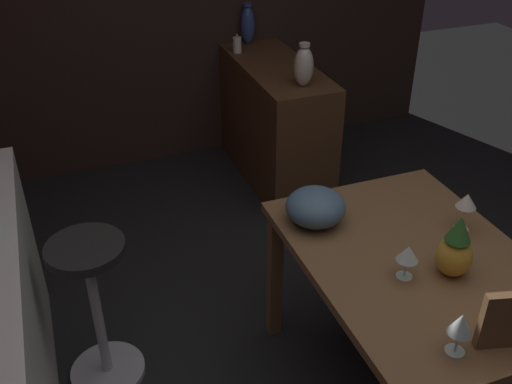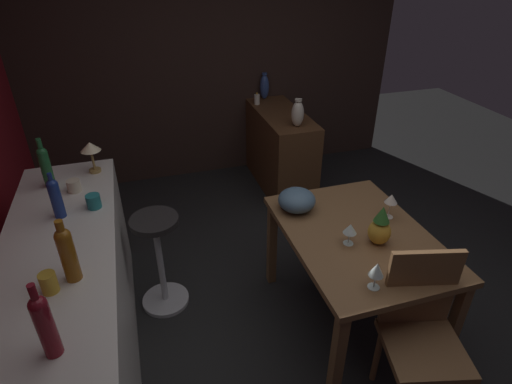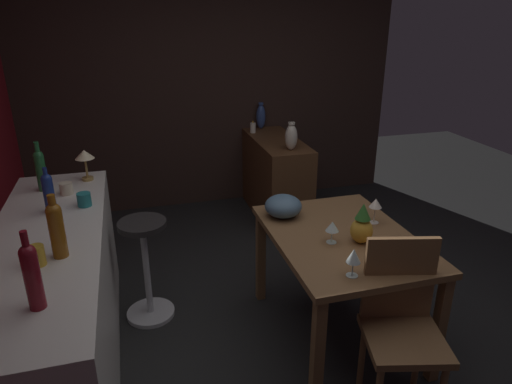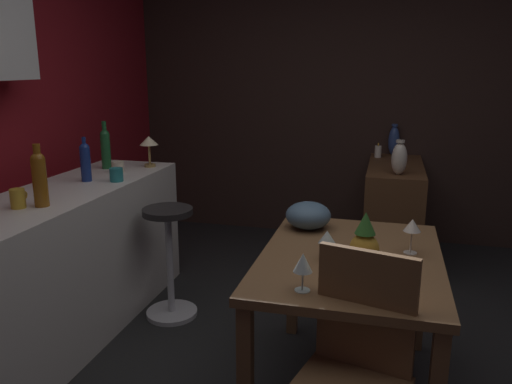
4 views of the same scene
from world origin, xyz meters
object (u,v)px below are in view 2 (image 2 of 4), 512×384
pineapple_centerpiece (380,228)px  bar_stool (160,260)px  counter_lamp (91,149)px  cup_teal (94,201)px  sideboard_cabinet (280,150)px  vase_ceramic_blue (264,87)px  wine_bottle_cobalt (56,197)px  fruit_bowl (297,200)px  cup_mustard (49,282)px  chair_near_window (421,330)px  wine_glass_center (391,199)px  wine_glass_right (350,229)px  wine_glass_left (377,270)px  vase_ceramic_ivory (298,114)px  dining_table (357,246)px  wine_bottle_green (45,165)px  cup_cream (74,186)px  wine_bottle_ruby (44,323)px  wine_bottle_amber (67,252)px  pillar_candle_tall (257,99)px

pineapple_centerpiece → bar_stool: bearing=62.4°
counter_lamp → cup_teal: bearing=-179.1°
pineapple_centerpiece → sideboard_cabinet: bearing=-4.1°
vase_ceramic_blue → wine_bottle_cobalt: bearing=136.0°
fruit_bowl → cup_teal: cup_teal is taller
cup_mustard → counter_lamp: bearing=-8.0°
pineapple_centerpiece → cup_teal: pineapple_centerpiece is taller
chair_near_window → bar_stool: 1.70m
wine_glass_center → cup_mustard: cup_mustard is taller
wine_glass_right → fruit_bowl: size_ratio=0.55×
wine_glass_left → wine_bottle_cobalt: bearing=59.4°
vase_ceramic_blue → wine_glass_left: bearing=173.1°
wine_glass_right → vase_ceramic_ivory: size_ratio=0.53×
dining_table → vase_ceramic_blue: size_ratio=4.09×
wine_bottle_green → cup_cream: size_ratio=2.84×
chair_near_window → cup_cream: bearing=51.5°
wine_glass_left → vase_ceramic_ivory: 2.05m
dining_table → pineapple_centerpiece: bearing=-149.7°
vase_ceramic_ivory → wine_glass_center: bearing=-178.2°
pineapple_centerpiece → cup_cream: 1.92m
wine_glass_left → cup_teal: 1.67m
wine_bottle_green → counter_lamp: size_ratio=1.51×
wine_glass_center → wine_bottle_ruby: size_ratio=0.49×
cup_mustard → vase_ceramic_ivory: vase_ceramic_ivory is taller
pineapple_centerpiece → cup_mustard: bearing=91.8°
chair_near_window → fruit_bowl: size_ratio=3.82×
counter_lamp → bar_stool: bearing=-143.9°
wine_bottle_amber → wine_bottle_ruby: (-0.42, 0.05, 0.00)m
wine_bottle_green → vase_ceramic_ivory: bearing=-71.0°
sideboard_cabinet → vase_ceramic_blue: size_ratio=3.88×
counter_lamp → wine_bottle_amber: bearing=176.5°
wine_bottle_cobalt → wine_bottle_amber: bearing=-169.3°
fruit_bowl → pillar_candle_tall: bearing=-9.5°
wine_bottle_green → wine_bottle_ruby: 1.42m
chair_near_window → wine_bottle_green: bearing=51.7°
wine_glass_left → cup_mustard: size_ratio=1.45×
wine_glass_right → fruit_bowl: fruit_bowl is taller
chair_near_window → wine_glass_left: 0.44m
wine_bottle_ruby → vase_ceramic_blue: wine_bottle_ruby is taller
wine_bottle_green → sideboard_cabinet: bearing=-61.7°
cup_teal → counter_lamp: size_ratio=0.54×
wine_glass_right → cup_mustard: cup_mustard is taller
wine_bottle_amber → vase_ceramic_ivory: 2.48m
dining_table → chair_near_window: bearing=-173.5°
pineapple_centerpiece → fruit_bowl: bearing=34.4°
bar_stool → vase_ceramic_blue: vase_ceramic_blue is taller
cup_teal → counter_lamp: (0.49, 0.01, 0.13)m
wine_bottle_green → counter_lamp: (0.13, -0.27, 0.02)m
vase_ceramic_blue → wine_bottle_green: bearing=128.1°
sideboard_cabinet → pillar_candle_tall: size_ratio=8.51×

